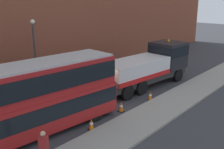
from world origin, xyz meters
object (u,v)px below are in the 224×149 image
(recovery_tow_truck, at_px, (149,65))
(pedestrian_onlooker, at_px, (44,149))
(traffic_cone_near_truck, at_px, (150,96))
(street_lamp, at_px, (35,51))
(traffic_cone_near_bus, at_px, (91,124))
(double_decker_bus, at_px, (27,98))
(traffic_cone_midway, at_px, (121,107))

(recovery_tow_truck, height_order, pedestrian_onlooker, recovery_tow_truck)
(traffic_cone_near_truck, bearing_deg, pedestrian_onlooker, -174.47)
(recovery_tow_truck, height_order, traffic_cone_near_truck, recovery_tow_truck)
(recovery_tow_truck, distance_m, street_lamp, 9.36)
(traffic_cone_near_bus, bearing_deg, recovery_tow_truck, 12.81)
(double_decker_bus, xyz_separation_m, traffic_cone_midway, (5.88, -1.78, -1.89))
(traffic_cone_near_truck, bearing_deg, street_lamp, 123.22)
(pedestrian_onlooker, bearing_deg, street_lamp, 33.87)
(traffic_cone_near_bus, relative_size, traffic_cone_midway, 1.00)
(pedestrian_onlooker, height_order, traffic_cone_midway, pedestrian_onlooker)
(traffic_cone_midway, bearing_deg, recovery_tow_truck, 16.44)
(traffic_cone_midway, height_order, street_lamp, street_lamp)
(pedestrian_onlooker, relative_size, traffic_cone_near_truck, 2.38)
(pedestrian_onlooker, xyz_separation_m, traffic_cone_near_bus, (4.01, 1.01, -0.64))
(double_decker_bus, height_order, traffic_cone_near_bus, double_decker_bus)
(double_decker_bus, bearing_deg, traffic_cone_near_bus, -31.76)
(pedestrian_onlooker, height_order, street_lamp, street_lamp)
(double_decker_bus, distance_m, traffic_cone_near_bus, 3.92)
(traffic_cone_midway, bearing_deg, traffic_cone_near_bus, -174.19)
(recovery_tow_truck, bearing_deg, pedestrian_onlooker, -160.80)
(pedestrian_onlooker, bearing_deg, traffic_cone_midway, -12.24)
(traffic_cone_near_bus, bearing_deg, traffic_cone_near_truck, -0.21)
(traffic_cone_midway, bearing_deg, street_lamp, 104.19)
(recovery_tow_truck, bearing_deg, double_decker_bus, -174.25)
(recovery_tow_truck, bearing_deg, street_lamp, 151.81)
(recovery_tow_truck, bearing_deg, traffic_cone_near_truck, -138.10)
(double_decker_bus, xyz_separation_m, traffic_cone_near_bus, (2.72, -2.10, -1.89))
(traffic_cone_near_truck, bearing_deg, traffic_cone_near_bus, 179.79)
(double_decker_bus, bearing_deg, traffic_cone_midway, -10.86)
(traffic_cone_near_bus, bearing_deg, street_lamp, 78.89)
(traffic_cone_near_bus, relative_size, traffic_cone_near_truck, 1.00)
(double_decker_bus, relative_size, pedestrian_onlooker, 6.55)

